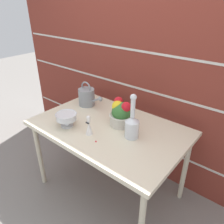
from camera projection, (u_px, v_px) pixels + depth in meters
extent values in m
plane|color=gray|center=(109.00, 189.00, 2.20)|extent=(12.00, 12.00, 0.00)
cube|color=maroon|center=(146.00, 70.00, 2.06)|extent=(3.60, 0.08, 2.20)
cube|color=beige|center=(139.00, 139.00, 2.39)|extent=(3.53, 0.00, 0.02)
cube|color=beige|center=(142.00, 89.00, 2.12)|extent=(3.53, 0.00, 0.02)
cube|color=beige|center=(145.00, 52.00, 1.95)|extent=(3.53, 0.00, 0.02)
cube|color=beige|center=(109.00, 128.00, 1.87)|extent=(1.29, 0.84, 0.04)
cylinder|color=beige|center=(40.00, 155.00, 2.13)|extent=(0.04, 0.04, 0.70)
cylinder|color=beige|center=(91.00, 125.00, 2.61)|extent=(0.04, 0.04, 0.70)
cylinder|color=beige|center=(185.00, 169.00, 1.95)|extent=(0.04, 0.04, 0.70)
cylinder|color=gray|center=(87.00, 97.00, 2.19)|extent=(0.16, 0.16, 0.17)
cylinder|color=gray|center=(96.00, 100.00, 2.11)|extent=(0.14, 0.02, 0.09)
cone|color=gray|center=(101.00, 99.00, 2.05)|extent=(0.05, 0.05, 0.06)
torus|color=gray|center=(86.00, 88.00, 2.14)|extent=(0.13, 0.01, 0.13)
cylinder|color=silver|center=(67.00, 125.00, 1.86)|extent=(0.11, 0.11, 0.01)
cylinder|color=silver|center=(67.00, 122.00, 1.85)|extent=(0.04, 0.04, 0.05)
sphere|color=silver|center=(67.00, 122.00, 1.85)|extent=(0.04, 0.04, 0.04)
cylinder|color=silver|center=(66.00, 117.00, 1.82)|extent=(0.17, 0.17, 0.05)
torus|color=silver|center=(66.00, 114.00, 1.81)|extent=(0.18, 0.18, 0.01)
cylinder|color=beige|center=(121.00, 120.00, 1.86)|extent=(0.20, 0.20, 0.09)
torus|color=beige|center=(122.00, 115.00, 1.84)|extent=(0.21, 0.21, 0.01)
sphere|color=#387033|center=(122.00, 112.00, 1.83)|extent=(0.17, 0.17, 0.17)
sphere|color=yellow|center=(118.00, 106.00, 1.82)|extent=(0.10, 0.10, 0.10)
sphere|color=red|center=(118.00, 101.00, 1.84)|extent=(0.07, 0.07, 0.07)
sphere|color=red|center=(126.00, 107.00, 1.77)|extent=(0.08, 0.08, 0.08)
cylinder|color=silver|center=(132.00, 129.00, 1.68)|extent=(0.11, 0.11, 0.14)
cone|color=silver|center=(132.00, 119.00, 1.64)|extent=(0.11, 0.11, 0.04)
cylinder|color=silver|center=(133.00, 108.00, 1.60)|extent=(0.04, 0.04, 0.15)
sphere|color=silver|center=(133.00, 97.00, 1.56)|extent=(0.05, 0.05, 0.05)
cone|color=white|center=(89.00, 128.00, 1.73)|extent=(0.06, 0.06, 0.11)
cylinder|color=white|center=(89.00, 120.00, 1.69)|extent=(0.03, 0.03, 0.04)
sphere|color=white|center=(88.00, 118.00, 1.68)|extent=(0.03, 0.03, 0.03)
cube|color=black|center=(87.00, 123.00, 1.69)|extent=(0.03, 0.01, 0.01)
sphere|color=red|center=(96.00, 142.00, 1.65)|extent=(0.01, 0.01, 0.01)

